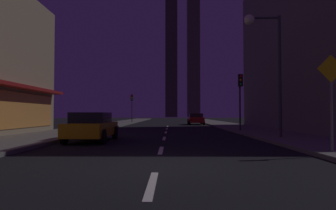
# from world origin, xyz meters

# --- Properties ---
(ground_plane) EXTENTS (78.00, 136.00, 0.10)m
(ground_plane) POSITION_xyz_m (0.00, 32.00, -0.05)
(ground_plane) COLOR black
(sidewalk_right) EXTENTS (4.00, 76.00, 0.15)m
(sidewalk_right) POSITION_xyz_m (7.00, 32.00, 0.07)
(sidewalk_right) COLOR #605E59
(sidewalk_right) RESTS_ON ground
(sidewalk_left) EXTENTS (4.00, 76.00, 0.15)m
(sidewalk_left) POSITION_xyz_m (-7.00, 32.00, 0.07)
(sidewalk_left) COLOR #605E59
(sidewalk_left) RESTS_ON ground
(lane_marking_center) EXTENTS (0.16, 28.20, 0.01)m
(lane_marking_center) POSITION_xyz_m (0.00, 11.00, 0.01)
(lane_marking_center) COLOR silver
(lane_marking_center) RESTS_ON ground
(skyscraper_distant_tall) EXTENTS (5.37, 5.96, 61.66)m
(skyscraper_distant_tall) POSITION_xyz_m (0.62, 121.02, 30.83)
(skyscraper_distant_tall) COLOR #3E3B2E
(skyscraper_distant_tall) RESTS_ON ground
(skyscraper_distant_mid) EXTENTS (6.40, 8.21, 74.93)m
(skyscraper_distant_mid) POSITION_xyz_m (12.42, 142.88, 37.46)
(skyscraper_distant_mid) COLOR #4D4939
(skyscraper_distant_mid) RESTS_ON ground
(car_parked_near) EXTENTS (1.98, 4.24, 1.45)m
(car_parked_near) POSITION_xyz_m (-3.60, 6.71, 0.74)
(car_parked_near) COLOR gold
(car_parked_near) RESTS_ON ground
(car_parked_far) EXTENTS (1.98, 4.24, 1.45)m
(car_parked_far) POSITION_xyz_m (3.60, 29.15, 0.74)
(car_parked_far) COLOR #B21919
(car_parked_far) RESTS_ON ground
(fire_hydrant_far_left) EXTENTS (0.42, 0.30, 0.65)m
(fire_hydrant_far_left) POSITION_xyz_m (-5.90, 18.24, 0.45)
(fire_hydrant_far_left) COLOR red
(fire_hydrant_far_left) RESTS_ON sidewalk_left
(traffic_light_near_right) EXTENTS (0.32, 0.48, 4.20)m
(traffic_light_near_right) POSITION_xyz_m (5.50, 13.38, 3.19)
(traffic_light_near_right) COLOR #2D2D2D
(traffic_light_near_right) RESTS_ON sidewalk_right
(traffic_light_far_left) EXTENTS (0.32, 0.48, 4.20)m
(traffic_light_far_left) POSITION_xyz_m (-5.50, 35.13, 3.19)
(traffic_light_far_left) COLOR #2D2D2D
(traffic_light_far_left) RESTS_ON sidewalk_left
(street_lamp_right) EXTENTS (1.96, 0.56, 6.58)m
(street_lamp_right) POSITION_xyz_m (5.38, 7.61, 5.07)
(street_lamp_right) COLOR #38383D
(street_lamp_right) RESTS_ON sidewalk_right
(pedestrian_crossing_sign) EXTENTS (0.91, 0.08, 3.15)m
(pedestrian_crossing_sign) POSITION_xyz_m (5.60, 1.74, 2.02)
(pedestrian_crossing_sign) COLOR slate
(pedestrian_crossing_sign) RESTS_ON sidewalk_right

